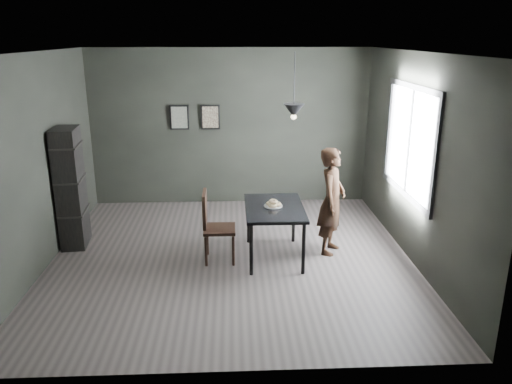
{
  "coord_description": "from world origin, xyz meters",
  "views": [
    {
      "loc": [
        0.04,
        -6.44,
        3.0
      ],
      "look_at": [
        0.35,
        0.05,
        0.95
      ],
      "focal_mm": 35.0,
      "sensor_mm": 36.0,
      "label": 1
    }
  ],
  "objects_px": {
    "woman": "(332,201)",
    "shelf_unit": "(71,188)",
    "pendant_lamp": "(294,111)",
    "wood_chair": "(213,222)",
    "cafe_table": "(274,212)",
    "white_plate": "(273,206)"
  },
  "relations": [
    {
      "from": "woman",
      "to": "wood_chair",
      "type": "relative_size",
      "value": 1.54
    },
    {
      "from": "wood_chair",
      "to": "shelf_unit",
      "type": "bearing_deg",
      "value": 162.56
    },
    {
      "from": "woman",
      "to": "shelf_unit",
      "type": "height_order",
      "value": "shelf_unit"
    },
    {
      "from": "wood_chair",
      "to": "shelf_unit",
      "type": "xyz_separation_m",
      "value": [
        -2.08,
        0.66,
        0.31
      ]
    },
    {
      "from": "cafe_table",
      "to": "white_plate",
      "type": "bearing_deg",
      "value": -172.0
    },
    {
      "from": "white_plate",
      "to": "shelf_unit",
      "type": "bearing_deg",
      "value": 168.45
    },
    {
      "from": "woman",
      "to": "wood_chair",
      "type": "distance_m",
      "value": 1.7
    },
    {
      "from": "cafe_table",
      "to": "shelf_unit",
      "type": "relative_size",
      "value": 0.68
    },
    {
      "from": "cafe_table",
      "to": "pendant_lamp",
      "type": "bearing_deg",
      "value": 21.8
    },
    {
      "from": "white_plate",
      "to": "shelf_unit",
      "type": "distance_m",
      "value": 2.97
    },
    {
      "from": "pendant_lamp",
      "to": "wood_chair",
      "type": "bearing_deg",
      "value": -171.41
    },
    {
      "from": "shelf_unit",
      "to": "wood_chair",
      "type": "bearing_deg",
      "value": -22.75
    },
    {
      "from": "white_plate",
      "to": "wood_chair",
      "type": "xyz_separation_m",
      "value": [
        -0.83,
        -0.06,
        -0.19
      ]
    },
    {
      "from": "pendant_lamp",
      "to": "cafe_table",
      "type": "bearing_deg",
      "value": -158.2
    },
    {
      "from": "woman",
      "to": "pendant_lamp",
      "type": "xyz_separation_m",
      "value": [
        -0.58,
        -0.06,
        1.28
      ]
    },
    {
      "from": "woman",
      "to": "shelf_unit",
      "type": "distance_m",
      "value": 3.77
    },
    {
      "from": "woman",
      "to": "wood_chair",
      "type": "bearing_deg",
      "value": 121.69
    },
    {
      "from": "woman",
      "to": "cafe_table",
      "type": "bearing_deg",
      "value": 124.82
    },
    {
      "from": "shelf_unit",
      "to": "pendant_lamp",
      "type": "xyz_separation_m",
      "value": [
        3.17,
        -0.49,
        1.17
      ]
    },
    {
      "from": "shelf_unit",
      "to": "white_plate",
      "type": "bearing_deg",
      "value": -16.76
    },
    {
      "from": "shelf_unit",
      "to": "pendant_lamp",
      "type": "distance_m",
      "value": 3.42
    },
    {
      "from": "white_plate",
      "to": "woman",
      "type": "height_order",
      "value": "woman"
    }
  ]
}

